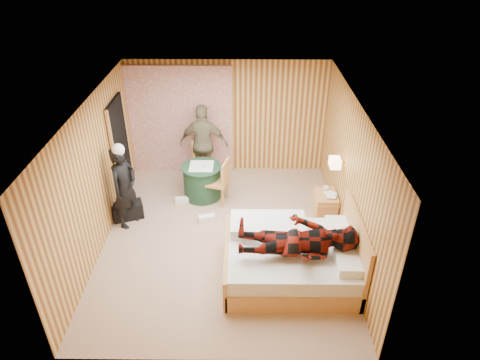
{
  "coord_description": "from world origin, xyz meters",
  "views": [
    {
      "loc": [
        0.35,
        -6.01,
        4.88
      ],
      "look_at": [
        0.28,
        0.27,
        1.05
      ],
      "focal_mm": 32.0,
      "sensor_mm": 36.0,
      "label": 1
    }
  ],
  "objects_px": {
    "chair_near": "(220,179)",
    "duffel_bag": "(128,211)",
    "chair_far": "(203,158)",
    "man_on_bed": "(299,234)",
    "nightstand": "(325,206)",
    "round_table": "(202,181)",
    "wall_lamp": "(335,163)",
    "bed": "(292,258)",
    "woman_standing": "(124,187)",
    "man_at_table": "(204,144)"
  },
  "relations": [
    {
      "from": "man_at_table",
      "to": "round_table",
      "type": "bearing_deg",
      "value": 94.8
    },
    {
      "from": "chair_far",
      "to": "woman_standing",
      "type": "xyz_separation_m",
      "value": [
        -1.26,
        -1.57,
        0.25
      ]
    },
    {
      "from": "chair_near",
      "to": "man_on_bed",
      "type": "relative_size",
      "value": 0.53
    },
    {
      "from": "chair_far",
      "to": "chair_near",
      "type": "height_order",
      "value": "chair_near"
    },
    {
      "from": "wall_lamp",
      "to": "man_at_table",
      "type": "bearing_deg",
      "value": 146.96
    },
    {
      "from": "woman_standing",
      "to": "nightstand",
      "type": "bearing_deg",
      "value": -62.34
    },
    {
      "from": "chair_far",
      "to": "chair_near",
      "type": "bearing_deg",
      "value": -85.08
    },
    {
      "from": "duffel_bag",
      "to": "man_on_bed",
      "type": "xyz_separation_m",
      "value": [
        3.0,
        -1.71,
        0.83
      ]
    },
    {
      "from": "chair_far",
      "to": "duffel_bag",
      "type": "bearing_deg",
      "value": -154.64
    },
    {
      "from": "chair_far",
      "to": "woman_standing",
      "type": "height_order",
      "value": "woman_standing"
    },
    {
      "from": "chair_far",
      "to": "man_at_table",
      "type": "height_order",
      "value": "man_at_table"
    },
    {
      "from": "bed",
      "to": "woman_standing",
      "type": "xyz_separation_m",
      "value": [
        -2.91,
        1.31,
        0.47
      ]
    },
    {
      "from": "nightstand",
      "to": "chair_far",
      "type": "xyz_separation_m",
      "value": [
        -2.4,
        1.38,
        0.26
      ]
    },
    {
      "from": "bed",
      "to": "man_at_table",
      "type": "bearing_deg",
      "value": 119.03
    },
    {
      "from": "nightstand",
      "to": "duffel_bag",
      "type": "bearing_deg",
      "value": -179.76
    },
    {
      "from": "round_table",
      "to": "woman_standing",
      "type": "xyz_separation_m",
      "value": [
        -1.29,
        -0.93,
        0.43
      ]
    },
    {
      "from": "nightstand",
      "to": "man_on_bed",
      "type": "height_order",
      "value": "man_on_bed"
    },
    {
      "from": "wall_lamp",
      "to": "man_at_table",
      "type": "relative_size",
      "value": 0.15
    },
    {
      "from": "bed",
      "to": "woman_standing",
      "type": "relative_size",
      "value": 1.3
    },
    {
      "from": "man_on_bed",
      "to": "chair_far",
      "type": "bearing_deg",
      "value": 118.31
    },
    {
      "from": "chair_far",
      "to": "woman_standing",
      "type": "relative_size",
      "value": 0.59
    },
    {
      "from": "chair_near",
      "to": "duffel_bag",
      "type": "xyz_separation_m",
      "value": [
        -1.74,
        -0.54,
        -0.39
      ]
    },
    {
      "from": "wall_lamp",
      "to": "man_on_bed",
      "type": "xyz_separation_m",
      "value": [
        -0.77,
        -1.57,
        -0.31
      ]
    },
    {
      "from": "chair_near",
      "to": "duffel_bag",
      "type": "height_order",
      "value": "chair_near"
    },
    {
      "from": "chair_near",
      "to": "duffel_bag",
      "type": "bearing_deg",
      "value": -58.0
    },
    {
      "from": "wall_lamp",
      "to": "woman_standing",
      "type": "relative_size",
      "value": 0.17
    },
    {
      "from": "round_table",
      "to": "man_at_table",
      "type": "xyz_separation_m",
      "value": [
        -0.0,
        0.67,
        0.5
      ]
    },
    {
      "from": "chair_far",
      "to": "duffel_bag",
      "type": "distance_m",
      "value": 1.96
    },
    {
      "from": "bed",
      "to": "woman_standing",
      "type": "distance_m",
      "value": 3.22
    },
    {
      "from": "chair_far",
      "to": "man_on_bed",
      "type": "distance_m",
      "value": 3.55
    },
    {
      "from": "man_on_bed",
      "to": "duffel_bag",
      "type": "bearing_deg",
      "value": 150.3
    },
    {
      "from": "chair_near",
      "to": "woman_standing",
      "type": "height_order",
      "value": "woman_standing"
    },
    {
      "from": "bed",
      "to": "round_table",
      "type": "relative_size",
      "value": 2.56
    },
    {
      "from": "bed",
      "to": "chair_far",
      "type": "xyz_separation_m",
      "value": [
        -1.64,
        2.87,
        0.22
      ]
    },
    {
      "from": "chair_far",
      "to": "man_on_bed",
      "type": "xyz_separation_m",
      "value": [
        1.67,
        -3.1,
        0.45
      ]
    },
    {
      "from": "woman_standing",
      "to": "chair_near",
      "type": "bearing_deg",
      "value": -42.33
    },
    {
      "from": "chair_near",
      "to": "man_on_bed",
      "type": "bearing_deg",
      "value": 44.04
    },
    {
      "from": "man_at_table",
      "to": "bed",
      "type": "bearing_deg",
      "value": 123.83
    },
    {
      "from": "woman_standing",
      "to": "bed",
      "type": "bearing_deg",
      "value": -89.52
    },
    {
      "from": "wall_lamp",
      "to": "woman_standing",
      "type": "bearing_deg",
      "value": -179.54
    },
    {
      "from": "round_table",
      "to": "man_on_bed",
      "type": "xyz_separation_m",
      "value": [
        1.64,
        -2.47,
        0.63
      ]
    },
    {
      "from": "man_on_bed",
      "to": "woman_standing",
      "type": "bearing_deg",
      "value": 152.35
    },
    {
      "from": "wall_lamp",
      "to": "duffel_bag",
      "type": "height_order",
      "value": "wall_lamp"
    },
    {
      "from": "bed",
      "to": "nightstand",
      "type": "distance_m",
      "value": 1.68
    },
    {
      "from": "duffel_bag",
      "to": "round_table",
      "type": "bearing_deg",
      "value": 8.67
    },
    {
      "from": "wall_lamp",
      "to": "chair_near",
      "type": "distance_m",
      "value": 2.27
    },
    {
      "from": "round_table",
      "to": "nightstand",
      "type": "bearing_deg",
      "value": -17.34
    },
    {
      "from": "duffel_bag",
      "to": "bed",
      "type": "bearing_deg",
      "value": -46.98
    },
    {
      "from": "nightstand",
      "to": "chair_near",
      "type": "xyz_separation_m",
      "value": [
        -1.99,
        0.52,
        0.27
      ]
    },
    {
      "from": "duffel_bag",
      "to": "nightstand",
      "type": "bearing_deg",
      "value": -20.22
    }
  ]
}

